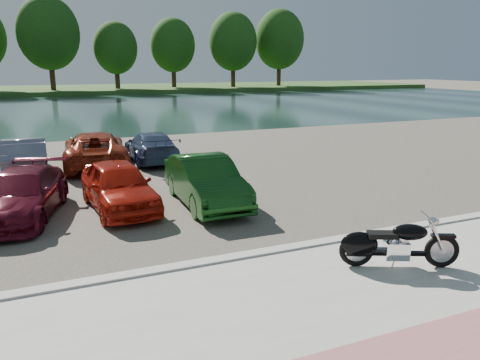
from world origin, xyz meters
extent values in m
plane|color=#595447|center=(0.00, 0.00, 0.00)|extent=(200.00, 200.00, 0.00)
cube|color=#A7A49D|center=(0.00, -1.00, 0.05)|extent=(60.00, 6.00, 0.10)
cube|color=#A7A49D|center=(0.00, 2.00, 0.07)|extent=(60.00, 0.30, 0.14)
cube|color=#423E35|center=(0.00, 11.00, 0.02)|extent=(60.00, 18.00, 0.04)
cube|color=#1B3130|center=(0.00, 40.00, 0.00)|extent=(120.00, 40.00, 0.00)
cube|color=#234318|center=(0.00, 72.00, 0.30)|extent=(120.00, 24.00, 0.60)
cylinder|color=#311F12|center=(-3.00, 64.60, 3.52)|extent=(0.70, 0.70, 5.85)
ellipsoid|color=#15340E|center=(-3.00, 64.60, 8.21)|extent=(8.19, 8.19, 9.83)
cylinder|color=#311F12|center=(6.00, 66.00, 2.85)|extent=(0.70, 0.70, 4.50)
ellipsoid|color=#15340E|center=(6.00, 66.00, 6.45)|extent=(6.30, 6.30, 7.56)
cylinder|color=#311F12|center=(15.00, 67.40, 3.08)|extent=(0.70, 0.70, 4.95)
ellipsoid|color=#15340E|center=(15.00, 67.40, 7.04)|extent=(6.93, 6.93, 8.32)
cylinder|color=#311F12|center=(24.00, 64.60, 3.30)|extent=(0.70, 0.70, 5.40)
ellipsoid|color=#15340E|center=(24.00, 64.60, 7.62)|extent=(7.56, 7.56, 9.07)
cylinder|color=#311F12|center=(33.00, 66.00, 3.52)|extent=(0.70, 0.70, 5.85)
ellipsoid|color=#15340E|center=(33.00, 66.00, 8.21)|extent=(8.19, 8.19, 9.83)
torus|color=black|center=(1.66, -0.03, 0.44)|extent=(0.67, 0.40, 0.68)
torus|color=black|center=(0.16, 0.66, 0.44)|extent=(0.67, 0.40, 0.68)
cylinder|color=#B2B2B7|center=(1.66, -0.03, 0.44)|extent=(0.44, 0.25, 0.46)
cylinder|color=#B2B2B7|center=(0.16, 0.66, 0.44)|extent=(0.44, 0.25, 0.46)
cylinder|color=silver|center=(1.49, -0.07, 0.74)|extent=(0.32, 0.18, 0.63)
cylinder|color=silver|center=(1.57, 0.12, 0.74)|extent=(0.32, 0.18, 0.63)
cylinder|color=silver|center=(1.36, 0.11, 1.13)|extent=(0.35, 0.70, 0.04)
sphere|color=silver|center=(1.45, 0.06, 1.05)|extent=(0.21, 0.21, 0.16)
sphere|color=silver|center=(1.51, 0.03, 1.05)|extent=(0.15, 0.15, 0.11)
cube|color=black|center=(1.66, -0.03, 0.75)|extent=(0.47, 0.32, 0.06)
cube|color=black|center=(0.91, 0.31, 0.38)|extent=(1.13, 0.60, 0.08)
cube|color=silver|center=(0.87, 0.34, 0.45)|extent=(0.54, 0.48, 0.34)
cylinder|color=silver|center=(0.96, 0.29, 0.65)|extent=(0.30, 0.27, 0.27)
cylinder|color=silver|center=(0.78, 0.38, 0.65)|extent=(0.30, 0.27, 0.27)
ellipsoid|color=black|center=(1.07, 0.24, 0.82)|extent=(0.77, 0.61, 0.32)
cube|color=black|center=(0.59, 0.46, 0.76)|extent=(0.62, 0.49, 0.10)
ellipsoid|color=black|center=(0.21, 0.64, 0.56)|extent=(0.80, 0.61, 0.50)
cube|color=black|center=(0.16, 0.66, 0.49)|extent=(0.44, 0.33, 0.30)
cylinder|color=silver|center=(0.66, 0.61, 0.32)|extent=(1.04, 0.55, 0.09)
cylinder|color=silver|center=(0.66, 0.61, 0.40)|extent=(1.04, 0.55, 0.09)
cylinder|color=#B2B2B7|center=(0.70, 0.21, 0.23)|extent=(0.08, 0.14, 0.22)
imported|color=#500B1B|center=(-5.91, 6.80, 0.66)|extent=(2.79, 4.60, 1.25)
imported|color=#A8180B|center=(-3.45, 6.55, 0.71)|extent=(1.90, 4.06, 1.34)
imported|color=#114012|center=(-1.08, 6.02, 0.73)|extent=(1.59, 4.25, 1.39)
imported|color=slate|center=(-5.89, 12.20, 0.72)|extent=(1.48, 4.16, 1.37)
imported|color=maroon|center=(-3.37, 12.67, 0.73)|extent=(2.72, 5.17, 1.39)
imported|color=navy|center=(-1.11, 12.84, 0.66)|extent=(1.84, 4.30, 1.24)
camera|label=1|loc=(-5.31, -6.29, 3.95)|focal=35.00mm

